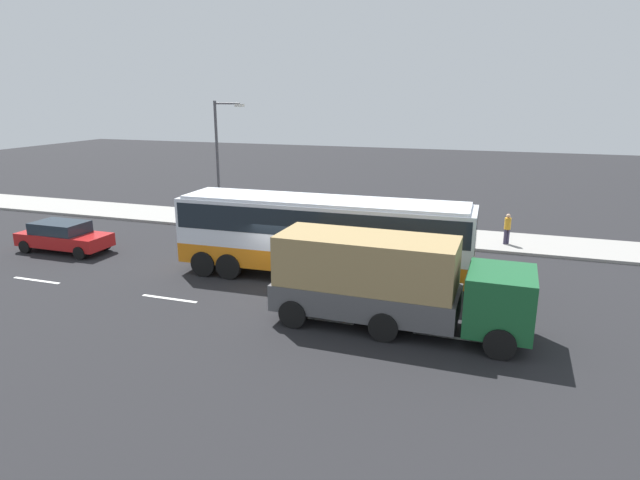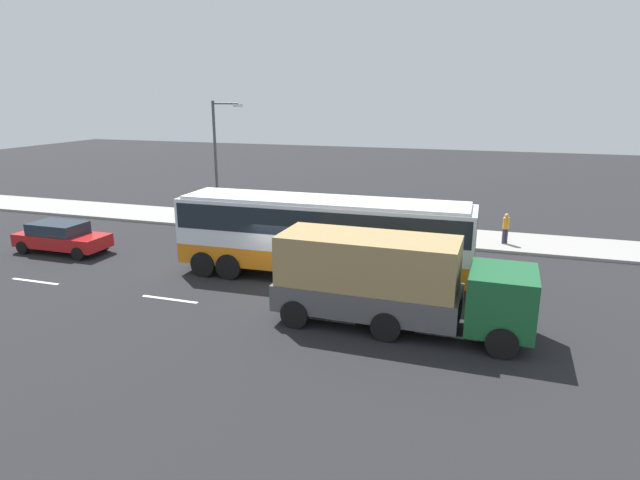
{
  "view_description": "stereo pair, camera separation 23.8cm",
  "coord_description": "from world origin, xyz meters",
  "px_view_note": "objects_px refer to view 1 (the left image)",
  "views": [
    {
      "loc": [
        8.17,
        -19.01,
        7.56
      ],
      "look_at": [
        1.06,
        1.92,
        1.55
      ],
      "focal_mm": 30.03,
      "sensor_mm": 36.0,
      "label": 1
    },
    {
      "loc": [
        7.94,
        -19.09,
        7.56
      ],
      "look_at": [
        1.06,
        1.92,
        1.55
      ],
      "focal_mm": 30.03,
      "sensor_mm": 36.0,
      "label": 2
    }
  ],
  "objects_px": {
    "pedestrian_near_curb": "(507,227)",
    "street_lamp": "(220,155)",
    "pedestrian_at_crossing": "(368,218)",
    "car_red_compact": "(63,236)",
    "cargo_truck": "(391,280)",
    "coach_bus": "(322,230)"
  },
  "relations": [
    {
      "from": "pedestrian_near_curb",
      "to": "coach_bus",
      "type": "bearing_deg",
      "value": 107.67
    },
    {
      "from": "cargo_truck",
      "to": "car_red_compact",
      "type": "xyz_separation_m",
      "value": [
        -17.19,
        3.63,
        -0.84
      ]
    },
    {
      "from": "pedestrian_near_curb",
      "to": "pedestrian_at_crossing",
      "type": "bearing_deg",
      "value": 66.52
    },
    {
      "from": "cargo_truck",
      "to": "street_lamp",
      "type": "xyz_separation_m",
      "value": [
        -12.13,
        10.68,
        2.6
      ]
    },
    {
      "from": "pedestrian_near_curb",
      "to": "street_lamp",
      "type": "bearing_deg",
      "value": 64.84
    },
    {
      "from": "pedestrian_near_curb",
      "to": "car_red_compact",
      "type": "bearing_deg",
      "value": 82.38
    },
    {
      "from": "pedestrian_at_crossing",
      "to": "street_lamp",
      "type": "distance_m",
      "value": 9.2
    },
    {
      "from": "car_red_compact",
      "to": "pedestrian_at_crossing",
      "type": "distance_m",
      "value": 15.56
    },
    {
      "from": "coach_bus",
      "to": "pedestrian_at_crossing",
      "type": "height_order",
      "value": "coach_bus"
    },
    {
      "from": "street_lamp",
      "to": "pedestrian_near_curb",
      "type": "bearing_deg",
      "value": 3.37
    },
    {
      "from": "car_red_compact",
      "to": "street_lamp",
      "type": "relative_size",
      "value": 0.66
    },
    {
      "from": "cargo_truck",
      "to": "pedestrian_at_crossing",
      "type": "distance_m",
      "value": 11.52
    },
    {
      "from": "car_red_compact",
      "to": "pedestrian_near_curb",
      "type": "bearing_deg",
      "value": 21.27
    },
    {
      "from": "pedestrian_at_crossing",
      "to": "car_red_compact",
      "type": "bearing_deg",
      "value": -95.13
    },
    {
      "from": "car_red_compact",
      "to": "pedestrian_near_curb",
      "type": "height_order",
      "value": "pedestrian_near_curb"
    },
    {
      "from": "car_red_compact",
      "to": "street_lamp",
      "type": "height_order",
      "value": "street_lamp"
    },
    {
      "from": "cargo_truck",
      "to": "pedestrian_at_crossing",
      "type": "height_order",
      "value": "cargo_truck"
    },
    {
      "from": "pedestrian_near_curb",
      "to": "pedestrian_at_crossing",
      "type": "distance_m",
      "value": 7.19
    },
    {
      "from": "coach_bus",
      "to": "pedestrian_near_curb",
      "type": "relative_size",
      "value": 7.82
    },
    {
      "from": "car_red_compact",
      "to": "pedestrian_at_crossing",
      "type": "xyz_separation_m",
      "value": [
        13.71,
        7.34,
        0.32
      ]
    },
    {
      "from": "car_red_compact",
      "to": "cargo_truck",
      "type": "bearing_deg",
      "value": -11.57
    },
    {
      "from": "coach_bus",
      "to": "cargo_truck",
      "type": "bearing_deg",
      "value": -47.34
    }
  ]
}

